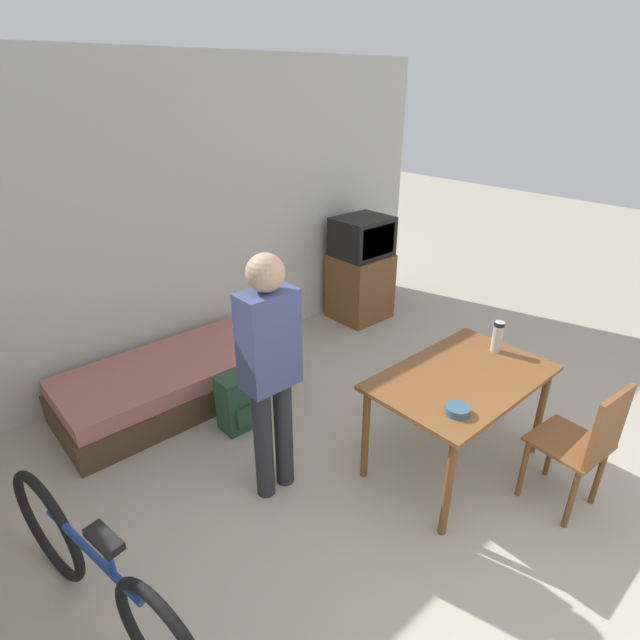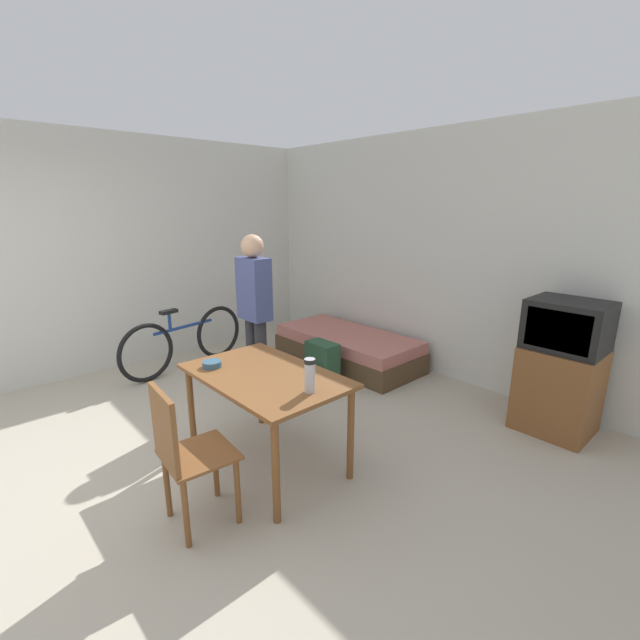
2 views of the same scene
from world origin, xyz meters
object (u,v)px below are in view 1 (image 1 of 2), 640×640
(person_standing, at_px, (270,364))
(thermos_flask, at_px, (498,335))
(mate_bowl, at_px, (458,410))
(backpack, at_px, (243,400))
(daybed, at_px, (174,382))
(wooden_chair, at_px, (585,443))
(tv, at_px, (361,270))
(dining_table, at_px, (461,387))
(bicycle, at_px, (99,578))

(person_standing, height_order, thermos_flask, person_standing)
(mate_bowl, height_order, backpack, mate_bowl)
(daybed, xyz_separation_m, wooden_chair, (1.32, -2.75, 0.33))
(tv, xyz_separation_m, dining_table, (-1.27, -2.15, 0.08))
(dining_table, xyz_separation_m, wooden_chair, (0.21, -0.74, -0.13))
(dining_table, height_order, wooden_chair, wooden_chair)
(bicycle, bearing_deg, thermos_flask, -8.33)
(bicycle, distance_m, thermos_flask, 2.79)
(daybed, xyz_separation_m, mate_bowl, (0.73, -2.23, 0.57))
(mate_bowl, bearing_deg, bicycle, 161.01)
(bicycle, xyz_separation_m, thermos_flask, (2.72, -0.40, 0.51))
(bicycle, bearing_deg, mate_bowl, -18.99)
(daybed, relative_size, mate_bowl, 13.16)
(tv, distance_m, person_standing, 2.81)
(daybed, bearing_deg, bicycle, -126.41)
(dining_table, height_order, thermos_flask, thermos_flask)
(wooden_chair, distance_m, person_standing, 1.94)
(dining_table, relative_size, wooden_chair, 1.34)
(thermos_flask, xyz_separation_m, backpack, (-1.31, 1.32, -0.63))
(dining_table, relative_size, mate_bowl, 8.73)
(daybed, bearing_deg, wooden_chair, -64.42)
(dining_table, bearing_deg, backpack, 122.22)
(person_standing, bearing_deg, mate_bowl, -51.15)
(backpack, bearing_deg, bicycle, -146.98)
(dining_table, distance_m, person_standing, 1.29)
(daybed, relative_size, bicycle, 1.11)
(wooden_chair, distance_m, thermos_flask, 0.88)
(mate_bowl, distance_m, backpack, 1.72)
(person_standing, bearing_deg, wooden_chair, -47.18)
(person_standing, bearing_deg, dining_table, -31.16)
(bicycle, distance_m, mate_bowl, 2.04)
(thermos_flask, bearing_deg, bicycle, 171.67)
(person_standing, bearing_deg, tv, 32.66)
(wooden_chair, relative_size, person_standing, 0.56)
(tv, xyz_separation_m, person_standing, (-2.34, -1.50, 0.39))
(daybed, height_order, mate_bowl, mate_bowl)
(backpack, bearing_deg, tv, 20.56)
(person_standing, height_order, mate_bowl, person_standing)
(dining_table, bearing_deg, mate_bowl, -150.15)
(tv, bearing_deg, dining_table, -120.65)
(daybed, relative_size, wooden_chair, 2.01)
(daybed, xyz_separation_m, dining_table, (1.10, -2.01, 0.46))
(dining_table, xyz_separation_m, person_standing, (-1.07, 0.65, 0.31))
(daybed, height_order, backpack, backpack)
(tv, relative_size, dining_table, 0.94)
(thermos_flask, relative_size, backpack, 0.50)
(tv, height_order, dining_table, tv)
(thermos_flask, xyz_separation_m, mate_bowl, (-0.83, -0.25, -0.10))
(tv, bearing_deg, person_standing, -147.34)
(dining_table, height_order, bicycle, bicycle)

